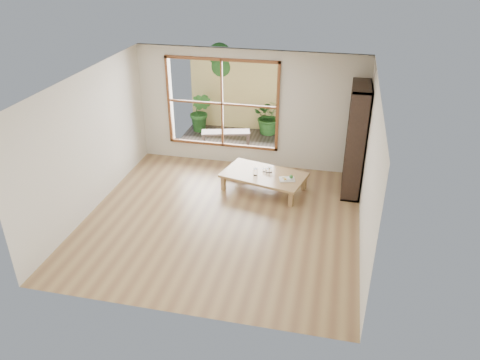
{
  "coord_description": "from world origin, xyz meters",
  "views": [
    {
      "loc": [
        1.93,
        -7.1,
        4.71
      ],
      "look_at": [
        0.21,
        0.58,
        0.55
      ],
      "focal_mm": 35.0,
      "sensor_mm": 36.0,
      "label": 1
    }
  ],
  "objects_px": {
    "food_tray": "(288,179)",
    "garden_bench": "(226,134)",
    "bookshelf": "(356,140)",
    "low_table": "(264,176)"
  },
  "relations": [
    {
      "from": "low_table",
      "to": "garden_bench",
      "type": "bearing_deg",
      "value": 137.17
    },
    {
      "from": "low_table",
      "to": "garden_bench",
      "type": "relative_size",
      "value": 1.48
    },
    {
      "from": "food_tray",
      "to": "garden_bench",
      "type": "xyz_separation_m",
      "value": [
        -1.81,
        2.12,
        -0.05
      ]
    },
    {
      "from": "bookshelf",
      "to": "food_tray",
      "type": "relative_size",
      "value": 6.38
    },
    {
      "from": "food_tray",
      "to": "garden_bench",
      "type": "height_order",
      "value": "food_tray"
    },
    {
      "from": "bookshelf",
      "to": "garden_bench",
      "type": "bearing_deg",
      "value": 152.15
    },
    {
      "from": "low_table",
      "to": "bookshelf",
      "type": "height_order",
      "value": "bookshelf"
    },
    {
      "from": "bookshelf",
      "to": "food_tray",
      "type": "xyz_separation_m",
      "value": [
        -1.24,
        -0.51,
        -0.73
      ]
    },
    {
      "from": "bookshelf",
      "to": "food_tray",
      "type": "distance_m",
      "value": 1.53
    },
    {
      "from": "bookshelf",
      "to": "food_tray",
      "type": "height_order",
      "value": "bookshelf"
    }
  ]
}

